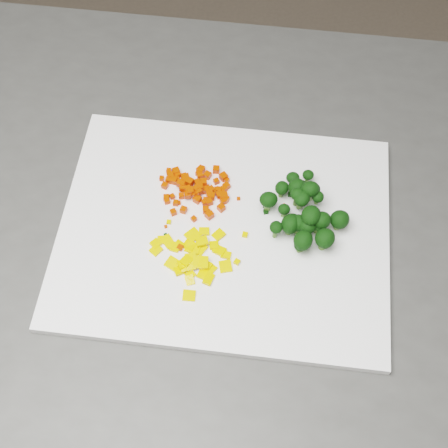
% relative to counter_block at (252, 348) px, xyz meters
% --- Properties ---
extents(counter_block, '(1.13, 0.82, 0.90)m').
position_rel_counter_block_xyz_m(counter_block, '(0.00, 0.00, 0.00)').
color(counter_block, '#454543').
rests_on(counter_block, ground).
extents(cutting_board, '(0.44, 0.35, 0.01)m').
position_rel_counter_block_xyz_m(cutting_board, '(-0.06, -0.01, 0.46)').
color(cutting_board, white).
rests_on(cutting_board, counter_block).
extents(carrot_pile, '(0.09, 0.09, 0.03)m').
position_rel_counter_block_xyz_m(carrot_pile, '(-0.10, 0.04, 0.47)').
color(carrot_pile, red).
rests_on(carrot_pile, cutting_board).
extents(pepper_pile, '(0.11, 0.11, 0.02)m').
position_rel_counter_block_xyz_m(pepper_pile, '(-0.09, -0.05, 0.47)').
color(pepper_pile, yellow).
rests_on(pepper_pile, cutting_board).
extents(broccoli_pile, '(0.11, 0.11, 0.05)m').
position_rel_counter_block_xyz_m(broccoli_pile, '(0.04, 0.03, 0.49)').
color(broccoli_pile, black).
rests_on(broccoli_pile, cutting_board).
extents(carrot_cube_0, '(0.01, 0.01, 0.01)m').
position_rel_counter_block_xyz_m(carrot_cube_0, '(-0.08, 0.04, 0.47)').
color(carrot_cube_0, red).
rests_on(carrot_cube_0, carrot_pile).
extents(carrot_cube_1, '(0.01, 0.01, 0.01)m').
position_rel_counter_block_xyz_m(carrot_cube_1, '(-0.07, 0.07, 0.47)').
color(carrot_cube_1, red).
rests_on(carrot_cube_1, carrot_pile).
extents(carrot_cube_2, '(0.01, 0.01, 0.01)m').
position_rel_counter_block_xyz_m(carrot_cube_2, '(-0.07, 0.05, 0.46)').
color(carrot_cube_2, red).
rests_on(carrot_cube_2, carrot_pile).
extents(carrot_cube_3, '(0.01, 0.01, 0.01)m').
position_rel_counter_block_xyz_m(carrot_cube_3, '(-0.07, 0.05, 0.46)').
color(carrot_cube_3, red).
rests_on(carrot_cube_3, carrot_pile).
extents(carrot_cube_4, '(0.01, 0.01, 0.01)m').
position_rel_counter_block_xyz_m(carrot_cube_4, '(-0.07, 0.04, 0.46)').
color(carrot_cube_4, red).
rests_on(carrot_cube_4, carrot_pile).
extents(carrot_cube_5, '(0.01, 0.01, 0.01)m').
position_rel_counter_block_xyz_m(carrot_cube_5, '(-0.08, 0.05, 0.47)').
color(carrot_cube_5, red).
rests_on(carrot_cube_5, carrot_pile).
extents(carrot_cube_6, '(0.01, 0.01, 0.01)m').
position_rel_counter_block_xyz_m(carrot_cube_6, '(-0.08, 0.08, 0.47)').
color(carrot_cube_6, red).
rests_on(carrot_cube_6, carrot_pile).
extents(carrot_cube_7, '(0.01, 0.01, 0.01)m').
position_rel_counter_block_xyz_m(carrot_cube_7, '(-0.09, 0.05, 0.47)').
color(carrot_cube_7, red).
rests_on(carrot_cube_7, carrot_pile).
extents(carrot_cube_8, '(0.01, 0.01, 0.01)m').
position_rel_counter_block_xyz_m(carrot_cube_8, '(-0.07, 0.04, 0.47)').
color(carrot_cube_8, red).
rests_on(carrot_cube_8, carrot_pile).
extents(carrot_cube_9, '(0.01, 0.01, 0.01)m').
position_rel_counter_block_xyz_m(carrot_cube_9, '(-0.13, 0.06, 0.46)').
color(carrot_cube_9, red).
rests_on(carrot_cube_9, carrot_pile).
extents(carrot_cube_10, '(0.01, 0.01, 0.01)m').
position_rel_counter_block_xyz_m(carrot_cube_10, '(-0.12, 0.06, 0.47)').
color(carrot_cube_10, red).
rests_on(carrot_cube_10, carrot_pile).
extents(carrot_cube_11, '(0.01, 0.01, 0.01)m').
position_rel_counter_block_xyz_m(carrot_cube_11, '(-0.10, 0.07, 0.47)').
color(carrot_cube_11, red).
rests_on(carrot_cube_11, carrot_pile).
extents(carrot_cube_12, '(0.01, 0.01, 0.01)m').
position_rel_counter_block_xyz_m(carrot_cube_12, '(-0.10, 0.07, 0.47)').
color(carrot_cube_12, red).
rests_on(carrot_cube_12, carrot_pile).
extents(carrot_cube_13, '(0.01, 0.01, 0.01)m').
position_rel_counter_block_xyz_m(carrot_cube_13, '(-0.10, 0.06, 0.47)').
color(carrot_cube_13, red).
rests_on(carrot_cube_13, carrot_pile).
extents(carrot_cube_14, '(0.01, 0.01, 0.01)m').
position_rel_counter_block_xyz_m(carrot_cube_14, '(-0.13, 0.06, 0.46)').
color(carrot_cube_14, red).
rests_on(carrot_cube_14, carrot_pile).
extents(carrot_cube_15, '(0.01, 0.01, 0.01)m').
position_rel_counter_block_xyz_m(carrot_cube_15, '(-0.12, 0.06, 0.46)').
color(carrot_cube_15, red).
rests_on(carrot_cube_15, carrot_pile).
extents(carrot_cube_16, '(0.01, 0.01, 0.01)m').
position_rel_counter_block_xyz_m(carrot_cube_16, '(-0.11, 0.01, 0.47)').
color(carrot_cube_16, red).
rests_on(carrot_cube_16, carrot_pile).
extents(carrot_cube_17, '(0.01, 0.01, 0.01)m').
position_rel_counter_block_xyz_m(carrot_cube_17, '(-0.13, 0.07, 0.47)').
color(carrot_cube_17, red).
rests_on(carrot_cube_17, carrot_pile).
extents(carrot_cube_18, '(0.01, 0.01, 0.01)m').
position_rel_counter_block_xyz_m(carrot_cube_18, '(-0.10, 0.04, 0.47)').
color(carrot_cube_18, red).
rests_on(carrot_cube_18, carrot_pile).
extents(carrot_cube_19, '(0.01, 0.01, 0.01)m').
position_rel_counter_block_xyz_m(carrot_cube_19, '(-0.10, 0.03, 0.47)').
color(carrot_cube_19, red).
rests_on(carrot_cube_19, carrot_pile).
extents(carrot_cube_20, '(0.01, 0.01, 0.01)m').
position_rel_counter_block_xyz_m(carrot_cube_20, '(-0.10, 0.04, 0.47)').
color(carrot_cube_20, red).
rests_on(carrot_cube_20, carrot_pile).
extents(carrot_cube_21, '(0.01, 0.01, 0.01)m').
position_rel_counter_block_xyz_m(carrot_cube_21, '(-0.06, 0.07, 0.46)').
color(carrot_cube_21, red).
rests_on(carrot_cube_21, carrot_pile).
extents(carrot_cube_22, '(0.01, 0.01, 0.01)m').
position_rel_counter_block_xyz_m(carrot_cube_22, '(-0.09, 0.03, 0.47)').
color(carrot_cube_22, red).
rests_on(carrot_cube_22, carrot_pile).
extents(carrot_cube_23, '(0.01, 0.01, 0.01)m').
position_rel_counter_block_xyz_m(carrot_cube_23, '(-0.14, 0.04, 0.47)').
color(carrot_cube_23, red).
rests_on(carrot_cube_23, carrot_pile).
extents(carrot_cube_24, '(0.01, 0.01, 0.01)m').
position_rel_counter_block_xyz_m(carrot_cube_24, '(-0.10, 0.03, 0.47)').
color(carrot_cube_24, red).
rests_on(carrot_cube_24, carrot_pile).
extents(carrot_cube_25, '(0.01, 0.01, 0.01)m').
position_rel_counter_block_xyz_m(carrot_cube_25, '(-0.10, 0.08, 0.47)').
color(carrot_cube_25, red).
rests_on(carrot_cube_25, carrot_pile).
extents(carrot_cube_26, '(0.01, 0.01, 0.01)m').
position_rel_counter_block_xyz_m(carrot_cube_26, '(-0.12, 0.02, 0.46)').
color(carrot_cube_26, red).
rests_on(carrot_cube_26, carrot_pile).
extents(carrot_cube_27, '(0.01, 0.01, 0.01)m').
position_rel_counter_block_xyz_m(carrot_cube_27, '(-0.10, 0.05, 0.47)').
color(carrot_cube_27, red).
rests_on(carrot_cube_27, carrot_pile).
extents(carrot_cube_28, '(0.01, 0.01, 0.01)m').
position_rel_counter_block_xyz_m(carrot_cube_28, '(-0.10, 0.04, 0.47)').
color(carrot_cube_28, red).
rests_on(carrot_cube_28, carrot_pile).
extents(carrot_cube_29, '(0.01, 0.01, 0.01)m').
position_rel_counter_block_xyz_m(carrot_cube_29, '(-0.08, 0.04, 0.47)').
color(carrot_cube_29, red).
rests_on(carrot_cube_29, carrot_pile).
extents(carrot_cube_30, '(0.01, 0.01, 0.01)m').
position_rel_counter_block_xyz_m(carrot_cube_30, '(-0.11, 0.04, 0.47)').
color(carrot_cube_30, red).
rests_on(carrot_cube_30, carrot_pile).
extents(carrot_cube_31, '(0.01, 0.01, 0.01)m').
position_rel_counter_block_xyz_m(carrot_cube_31, '(-0.11, 0.04, 0.47)').
color(carrot_cube_31, red).
rests_on(carrot_cube_31, carrot_pile).
extents(carrot_cube_32, '(0.01, 0.01, 0.01)m').
position_rel_counter_block_xyz_m(carrot_cube_32, '(-0.11, 0.04, 0.47)').
color(carrot_cube_32, red).
rests_on(carrot_cube_32, carrot_pile).
extents(carrot_cube_33, '(0.01, 0.01, 0.01)m').
position_rel_counter_block_xyz_m(carrot_cube_33, '(-0.08, 0.06, 0.46)').
color(carrot_cube_33, red).
rests_on(carrot_cube_33, carrot_pile).
extents(carrot_cube_34, '(0.01, 0.01, 0.01)m').
position_rel_counter_block_xyz_m(carrot_cube_34, '(-0.08, 0.01, 0.47)').
color(carrot_cube_34, red).
rests_on(carrot_cube_34, carrot_pile).
extents(carrot_cube_35, '(0.01, 0.01, 0.01)m').
position_rel_counter_block_xyz_m(carrot_cube_35, '(-0.06, 0.04, 0.47)').
color(carrot_cube_35, red).
rests_on(carrot_cube_35, carrot_pile).
extents(carrot_cube_36, '(0.01, 0.01, 0.01)m').
position_rel_counter_block_xyz_m(carrot_cube_36, '(-0.11, 0.03, 0.47)').
color(carrot_cube_36, red).
rests_on(carrot_cube_36, carrot_pile).
extents(carrot_cube_37, '(0.01, 0.01, 0.01)m').
position_rel_counter_block_xyz_m(carrot_cube_37, '(-0.12, 0.04, 0.47)').
color(carrot_cube_37, red).
rests_on(carrot_cube_37, carrot_pile).
extents(carrot_cube_38, '(0.01, 0.01, 0.01)m').
position_rel_counter_block_xyz_m(carrot_cube_38, '(-0.10, 0.04, 0.47)').
color(carrot_cube_38, red).
rests_on(carrot_cube_38, carrot_pile).
extents(carrot_cube_39, '(0.01, 0.01, 0.01)m').
position_rel_counter_block_xyz_m(carrot_cube_39, '(-0.09, 0.05, 0.47)').
color(carrot_cube_39, red).
rests_on(carrot_cube_39, carrot_pile).
extents(carrot_cube_40, '(0.01, 0.01, 0.01)m').
position_rel_counter_block_xyz_m(carrot_cube_40, '(-0.06, 0.04, 0.47)').
color(carrot_cube_40, red).
rests_on(carrot_cube_40, carrot_pile).
extents(carrot_cube_41, '(0.01, 0.01, 0.01)m').
position_rel_counter_block_xyz_m(carrot_cube_41, '(-0.09, 0.05, 0.46)').
color(carrot_cube_41, red).
rests_on(carrot_cube_41, carrot_pile).
extents(carrot_cube_42, '(0.01, 0.01, 0.01)m').
position_rel_counter_block_xyz_m(carrot_cube_42, '(-0.12, 0.05, 0.47)').
color(carrot_cube_42, red).
rests_on(carrot_cube_42, carrot_pile).
extents(carrot_cube_43, '(0.01, 0.01, 0.01)m').
position_rel_counter_block_xyz_m(carrot_cube_43, '(-0.12, 0.05, 0.47)').
color(carrot_cube_43, red).
rests_on(carrot_cube_43, carrot_pile).
extents(carrot_cube_44, '(0.01, 0.01, 0.01)m').
position_rel_counter_block_xyz_m(carrot_cube_44, '(-0.12, 0.05, 0.47)').
color(carrot_cube_44, red).
rests_on(carrot_cube_44, carrot_pile).
extents(carrot_cube_45, '(0.01, 0.01, 0.01)m').
position_rel_counter_block_xyz_m(carrot_cube_45, '(-0.14, 0.05, 0.47)').
color(carrot_cube_45, red).
rests_on(carrot_cube_45, carrot_pile).
extents(carrot_cube_46, '(0.01, 0.01, 0.01)m').
position_rel_counter_block_xyz_m(carrot_cube_46, '(-0.14, 0.03, 0.47)').
color(carrot_cube_46, red).
rests_on(carrot_cube_46, carrot_pile).
extents(carrot_cube_47, '(0.01, 0.01, 0.01)m').
position_rel_counter_block_xyz_m(carrot_cube_47, '(-0.06, 0.04, 0.47)').
color(carrot_cube_47, red).
rests_on(carrot_cube_47, carrot_pile).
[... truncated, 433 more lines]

